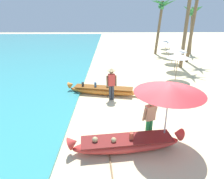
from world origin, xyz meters
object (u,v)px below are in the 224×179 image
object	(u,v)px
palm_tree_tall_inland	(193,15)
palm_tree_leaning_seaward	(162,10)
person_tourist_customer	(150,117)
paddle	(113,178)
boat_red_foreground	(127,144)
boat_orange_midground	(103,90)
person_vendor_hatted	(111,82)
patio_umbrella_large	(169,88)

from	to	relation	value
palm_tree_tall_inland	palm_tree_leaning_seaward	bearing A→B (deg)	-179.34
person_tourist_customer	paddle	world-z (taller)	person_tourist_customer
boat_red_foreground	boat_orange_midground	bearing A→B (deg)	100.92
person_vendor_hatted	palm_tree_tall_inland	xyz separation A→B (m)	(8.78, 12.53, 3.18)
boat_red_foreground	palm_tree_tall_inland	distance (m)	19.15
boat_orange_midground	patio_umbrella_large	bearing A→B (deg)	-63.28
person_tourist_customer	palm_tree_leaning_seaward	distance (m)	16.96
boat_red_foreground	boat_orange_midground	size ratio (longest dim) A/B	0.94
boat_red_foreground	person_tourist_customer	size ratio (longest dim) A/B	2.55
boat_red_foreground	paddle	distance (m)	1.41
boat_orange_midground	patio_umbrella_large	size ratio (longest dim) A/B	1.83
palm_tree_leaning_seaward	palm_tree_tall_inland	bearing A→B (deg)	0.66
patio_umbrella_large	person_tourist_customer	bearing A→B (deg)	141.91
boat_red_foreground	person_tourist_customer	bearing A→B (deg)	39.14
patio_umbrella_large	paddle	distance (m)	3.31
person_vendor_hatted	patio_umbrella_large	bearing A→B (deg)	-64.40
patio_umbrella_large	palm_tree_leaning_seaward	bearing A→B (deg)	77.90
boat_orange_midground	paddle	xyz separation A→B (m)	(0.46, -6.32, -0.22)
paddle	boat_orange_midground	bearing A→B (deg)	94.18
boat_red_foreground	person_vendor_hatted	world-z (taller)	person_vendor_hatted
boat_red_foreground	patio_umbrella_large	world-z (taller)	patio_umbrella_large
palm_tree_leaning_seaward	paddle	bearing A→B (deg)	-106.69
boat_orange_midground	person_tourist_customer	size ratio (longest dim) A/B	2.71
boat_red_foreground	palm_tree_tall_inland	xyz separation A→B (m)	(8.28, 16.81, 3.95)
person_vendor_hatted	palm_tree_leaning_seaward	world-z (taller)	palm_tree_leaning_seaward
paddle	person_vendor_hatted	bearing A→B (deg)	89.90
boat_orange_midground	boat_red_foreground	bearing A→B (deg)	-79.08
palm_tree_tall_inland	paddle	xyz separation A→B (m)	(-8.79, -18.10, -4.18)
patio_umbrella_large	palm_tree_tall_inland	xyz separation A→B (m)	(6.90, 16.46, 2.02)
person_vendor_hatted	palm_tree_leaning_seaward	bearing A→B (deg)	66.60
patio_umbrella_large	person_vendor_hatted	bearing A→B (deg)	115.60
boat_orange_midground	palm_tree_tall_inland	xyz separation A→B (m)	(9.26, 11.78, 3.96)
palm_tree_leaning_seaward	person_vendor_hatted	bearing A→B (deg)	-113.40
person_tourist_customer	palm_tree_leaning_seaward	xyz separation A→B (m)	(4.01, 16.04, 3.77)
boat_red_foreground	palm_tree_leaning_seaward	distance (m)	18.02
patio_umbrella_large	palm_tree_leaning_seaward	xyz separation A→B (m)	(3.52, 16.42, 2.48)
palm_tree_leaning_seaward	boat_orange_midground	bearing A→B (deg)	-116.59
boat_red_foreground	palm_tree_leaning_seaward	bearing A→B (deg)	73.70
person_tourist_customer	patio_umbrella_large	xyz separation A→B (m)	(0.49, -0.38, 1.29)
patio_umbrella_large	boat_red_foreground	bearing A→B (deg)	-165.89
patio_umbrella_large	boat_orange_midground	bearing A→B (deg)	116.72
person_vendor_hatted	palm_tree_leaning_seaward	xyz separation A→B (m)	(5.40, 12.49, 3.63)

